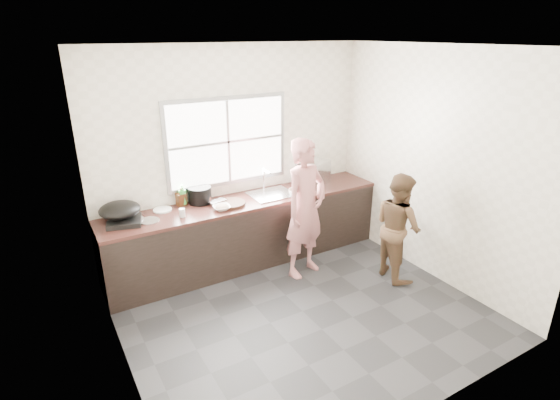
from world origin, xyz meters
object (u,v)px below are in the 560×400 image
black_pot (200,195)px  pot_lid_left (131,220)px  pot_lid_right (149,221)px  cutting_board (231,203)px  dish_rack (313,173)px  plate_food (163,210)px  bottle_green (183,195)px  glass_jar (182,213)px  bowl_mince (222,208)px  woman (305,213)px  bowl_crabs (298,193)px  bottle_brown_short (205,197)px  wok (120,210)px  bottle_brown_tall (181,197)px  person_side (398,226)px  bowl_held (298,190)px  burner (124,221)px

black_pot → pot_lid_left: size_ratio=0.99×
black_pot → pot_lid_right: bearing=-160.4°
cutting_board → dish_rack: size_ratio=0.83×
plate_food → bottle_green: size_ratio=0.81×
glass_jar → pot_lid_right: size_ratio=0.43×
cutting_board → bowl_mince: size_ratio=1.75×
woman → black_pot: woman is taller
woman → bowl_crabs: woman is taller
bottle_brown_short → wok: size_ratio=0.39×
bottle_brown_tall → wok: 0.74m
person_side → bottle_green: (-2.13, 1.45, 0.34)m
bowl_held → bottle_brown_tall: (-1.46, 0.32, 0.07)m
bowl_mince → woman: bearing=-27.3°
person_side → plate_food: bearing=68.5°
cutting_board → plate_food: size_ratio=1.64×
bowl_crabs → bottle_brown_tall: 1.46m
bowl_held → wok: (-2.19, 0.18, 0.11)m
bowl_crabs → bowl_held: bowl_held is taller
person_side → bowl_mince: bearing=67.8°
bowl_held → woman: bearing=-113.4°
bottle_brown_tall → pot_lid_right: size_ratio=0.93×
bottle_brown_tall → wok: size_ratio=0.47×
woman → plate_food: bearing=136.7°
person_side → pot_lid_left: (-2.78, 1.29, 0.21)m
woman → pot_lid_left: 1.99m
woman → bowl_held: 0.56m
person_side → wok: bearing=74.3°
bowl_held → burner: (-2.17, 0.12, -0.01)m
dish_rack → bottle_brown_tall: bearing=151.5°
wok → pot_lid_left: 0.17m
black_pot → dish_rack: bearing=-4.2°
bottle_brown_short → bottle_brown_tall: bearing=164.1°
bowl_crabs → glass_jar: size_ratio=2.14×
bottle_green → dish_rack: dish_rack is taller
burner → bottle_brown_short: bearing=6.7°
bottle_brown_short → burner: 0.99m
bottle_green → burner: size_ratio=0.76×
glass_jar → pot_lid_left: bearing=161.1°
wok → pot_lid_right: size_ratio=1.99×
bowl_mince → dish_rack: size_ratio=0.47×
pot_lid_left → bowl_mince: bearing=-12.0°
woman → bowl_crabs: bearing=52.7°
woman → cutting_board: bearing=127.7°
plate_food → pot_lid_right: size_ratio=0.97×
dish_rack → person_side: bearing=-99.5°
woman → burner: 2.05m
burner → pot_lid_left: 0.09m
glass_jar → bowl_mince: bearing=-3.8°
glass_jar → burner: size_ratio=0.27×
plate_food → bottle_brown_tall: bottle_brown_tall is taller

